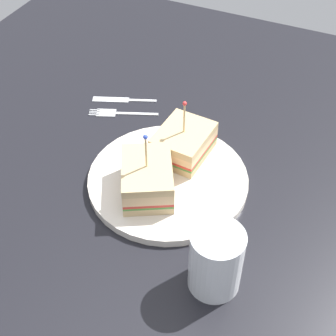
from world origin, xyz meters
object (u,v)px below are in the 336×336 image
object	(u,v)px
drink_glass	(215,263)
fork	(115,113)
sandwich_half_back	(183,143)
knife	(121,99)
sandwich_half_front	(147,178)
plate	(168,180)

from	to	relation	value
drink_glass	fork	size ratio (longest dim) A/B	0.79
sandwich_half_back	knife	bearing A→B (deg)	59.74
knife	sandwich_half_front	bearing A→B (deg)	-142.03
fork	knife	xyz separation A→B (cm)	(4.08, 1.06, 0.00)
plate	knife	size ratio (longest dim) A/B	2.15
fork	knife	distance (cm)	4.21
plate	knife	xyz separation A→B (cm)	(16.34, 17.51, -0.50)
plate	sandwich_half_front	xyz separation A→B (cm)	(-3.95, 1.67, 3.30)
sandwich_half_front	sandwich_half_back	world-z (taller)	sandwich_half_front
sandwich_half_front	fork	bearing A→B (deg)	42.34
sandwich_half_back	sandwich_half_front	bearing A→B (deg)	170.57
fork	sandwich_half_back	bearing A→B (deg)	-110.47
fork	plate	bearing A→B (deg)	-126.71
drink_glass	knife	size ratio (longest dim) A/B	0.83
plate	sandwich_half_back	size ratio (longest dim) A/B	2.39
plate	fork	bearing A→B (deg)	53.29
plate	drink_glass	distance (cm)	19.84
sandwich_half_front	drink_glass	xyz separation A→B (cm)	(-10.35, -14.94, 0.34)
drink_glass	fork	distance (cm)	40.07
plate	sandwich_half_back	xyz separation A→B (cm)	(6.13, 0.00, 3.07)
sandwich_half_front	knife	world-z (taller)	sandwich_half_front
plate	fork	xyz separation A→B (cm)	(12.26, 16.45, -0.50)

